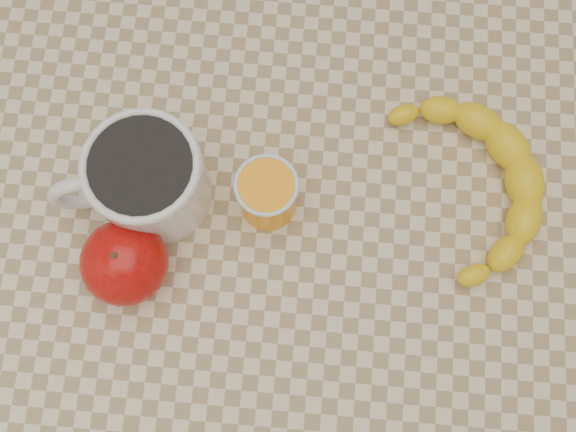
# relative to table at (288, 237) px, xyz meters

# --- Properties ---
(ground) EXTENTS (3.00, 3.00, 0.00)m
(ground) POSITION_rel_table_xyz_m (0.00, 0.00, -0.66)
(ground) COLOR tan
(ground) RESTS_ON ground
(table) EXTENTS (0.80, 0.80, 0.75)m
(table) POSITION_rel_table_xyz_m (0.00, 0.00, 0.00)
(table) COLOR beige
(table) RESTS_ON ground
(coffee_mug) EXTENTS (0.17, 0.14, 0.10)m
(coffee_mug) POSITION_rel_table_xyz_m (-0.14, 0.02, 0.14)
(coffee_mug) COLOR silver
(coffee_mug) RESTS_ON table
(orange_juice_glass) EXTENTS (0.06, 0.06, 0.07)m
(orange_juice_glass) POSITION_rel_table_xyz_m (-0.02, 0.02, 0.12)
(orange_juice_glass) COLOR #FF9408
(orange_juice_glass) RESTS_ON table
(apple) EXTENTS (0.11, 0.11, 0.08)m
(apple) POSITION_rel_table_xyz_m (-0.16, -0.07, 0.13)
(apple) COLOR #960506
(apple) RESTS_ON table
(banana) EXTENTS (0.30, 0.34, 0.04)m
(banana) POSITION_rel_table_xyz_m (0.19, 0.05, 0.11)
(banana) COLOR yellow
(banana) RESTS_ON table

